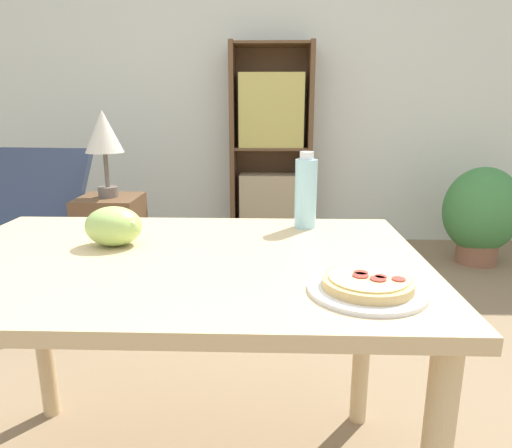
{
  "coord_description": "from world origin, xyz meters",
  "views": [
    {
      "loc": [
        0.24,
        -1.24,
        1.13
      ],
      "look_at": [
        0.2,
        -0.02,
        0.81
      ],
      "focal_mm": 32.0,
      "sensor_mm": 36.0,
      "label": 1
    }
  ],
  "objects_px": {
    "side_table": "(113,249)",
    "drink_bottle": "(306,192)",
    "potted_plant_floor": "(481,214)",
    "table_lamp": "(104,136)",
    "lounge_chair_near": "(17,257)",
    "pizza_on_plate": "(367,285)",
    "grape_bunch": "(114,226)",
    "bookshelf": "(271,156)"
  },
  "relations": [
    {
      "from": "table_lamp",
      "to": "lounge_chair_near",
      "type": "bearing_deg",
      "value": -171.63
    },
    {
      "from": "grape_bunch",
      "to": "table_lamp",
      "type": "relative_size",
      "value": 0.33
    },
    {
      "from": "potted_plant_floor",
      "to": "drink_bottle",
      "type": "bearing_deg",
      "value": -127.57
    },
    {
      "from": "side_table",
      "to": "potted_plant_floor",
      "type": "distance_m",
      "value": 2.56
    },
    {
      "from": "drink_bottle",
      "to": "potted_plant_floor",
      "type": "xyz_separation_m",
      "value": [
        1.42,
        1.84,
        -0.49
      ]
    },
    {
      "from": "grape_bunch",
      "to": "potted_plant_floor",
      "type": "relative_size",
      "value": 0.22
    },
    {
      "from": "pizza_on_plate",
      "to": "table_lamp",
      "type": "distance_m",
      "value": 1.98
    },
    {
      "from": "grape_bunch",
      "to": "pizza_on_plate",
      "type": "bearing_deg",
      "value": -25.97
    },
    {
      "from": "drink_bottle",
      "to": "potted_plant_floor",
      "type": "relative_size",
      "value": 0.34
    },
    {
      "from": "table_lamp",
      "to": "grape_bunch",
      "type": "bearing_deg",
      "value": -69.67
    },
    {
      "from": "grape_bunch",
      "to": "lounge_chair_near",
      "type": "bearing_deg",
      "value": 129.54
    },
    {
      "from": "lounge_chair_near",
      "to": "side_table",
      "type": "xyz_separation_m",
      "value": [
        0.53,
        0.08,
        0.03
      ]
    },
    {
      "from": "drink_bottle",
      "to": "table_lamp",
      "type": "relative_size",
      "value": 0.5
    },
    {
      "from": "side_table",
      "to": "drink_bottle",
      "type": "bearing_deg",
      "value": -46.85
    },
    {
      "from": "side_table",
      "to": "lounge_chair_near",
      "type": "bearing_deg",
      "value": -171.63
    },
    {
      "from": "drink_bottle",
      "to": "pizza_on_plate",
      "type": "bearing_deg",
      "value": -79.93
    },
    {
      "from": "lounge_chair_near",
      "to": "bookshelf",
      "type": "xyz_separation_m",
      "value": [
        1.45,
        1.25,
        0.45
      ]
    },
    {
      "from": "drink_bottle",
      "to": "side_table",
      "type": "distance_m",
      "value": 1.6
    },
    {
      "from": "lounge_chair_near",
      "to": "potted_plant_floor",
      "type": "relative_size",
      "value": 1.24
    },
    {
      "from": "pizza_on_plate",
      "to": "potted_plant_floor",
      "type": "distance_m",
      "value": 2.74
    },
    {
      "from": "grape_bunch",
      "to": "potted_plant_floor",
      "type": "distance_m",
      "value": 2.87
    },
    {
      "from": "pizza_on_plate",
      "to": "bookshelf",
      "type": "xyz_separation_m",
      "value": [
        -0.2,
        2.79,
        -0.03
      ]
    },
    {
      "from": "bookshelf",
      "to": "side_table",
      "type": "xyz_separation_m",
      "value": [
        -0.92,
        -1.17,
        -0.42
      ]
    },
    {
      "from": "pizza_on_plate",
      "to": "potted_plant_floor",
      "type": "bearing_deg",
      "value": 60.74
    },
    {
      "from": "potted_plant_floor",
      "to": "side_table",
      "type": "bearing_deg",
      "value": -163.08
    },
    {
      "from": "bookshelf",
      "to": "lounge_chair_near",
      "type": "bearing_deg",
      "value": -139.38
    },
    {
      "from": "lounge_chair_near",
      "to": "bookshelf",
      "type": "relative_size",
      "value": 0.55
    },
    {
      "from": "pizza_on_plate",
      "to": "table_lamp",
      "type": "relative_size",
      "value": 0.52
    },
    {
      "from": "pizza_on_plate",
      "to": "potted_plant_floor",
      "type": "height_order",
      "value": "pizza_on_plate"
    },
    {
      "from": "pizza_on_plate",
      "to": "bookshelf",
      "type": "bearing_deg",
      "value": 94.13
    },
    {
      "from": "pizza_on_plate",
      "to": "drink_bottle",
      "type": "xyz_separation_m",
      "value": [
        -0.09,
        0.52,
        0.1
      ]
    },
    {
      "from": "potted_plant_floor",
      "to": "lounge_chair_near",
      "type": "bearing_deg",
      "value": -164.57
    },
    {
      "from": "grape_bunch",
      "to": "drink_bottle",
      "type": "bearing_deg",
      "value": 21.29
    },
    {
      "from": "pizza_on_plate",
      "to": "side_table",
      "type": "xyz_separation_m",
      "value": [
        -1.12,
        1.62,
        -0.45
      ]
    },
    {
      "from": "pizza_on_plate",
      "to": "lounge_chair_near",
      "type": "relative_size",
      "value": 0.28
    },
    {
      "from": "lounge_chair_near",
      "to": "potted_plant_floor",
      "type": "distance_m",
      "value": 3.09
    },
    {
      "from": "drink_bottle",
      "to": "potted_plant_floor",
      "type": "distance_m",
      "value": 2.38
    },
    {
      "from": "pizza_on_plate",
      "to": "grape_bunch",
      "type": "xyz_separation_m",
      "value": [
        -0.64,
        0.31,
        0.04
      ]
    },
    {
      "from": "grape_bunch",
      "to": "drink_bottle",
      "type": "xyz_separation_m",
      "value": [
        0.54,
        0.21,
        0.06
      ]
    },
    {
      "from": "grape_bunch",
      "to": "bookshelf",
      "type": "relative_size",
      "value": 0.1
    },
    {
      "from": "lounge_chair_near",
      "to": "side_table",
      "type": "bearing_deg",
      "value": 13.43
    },
    {
      "from": "lounge_chair_near",
      "to": "pizza_on_plate",
      "type": "bearing_deg",
      "value": -37.93
    }
  ]
}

